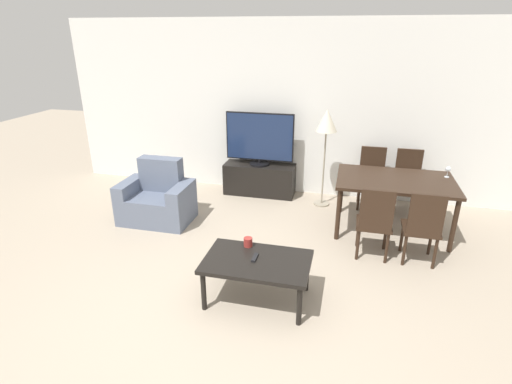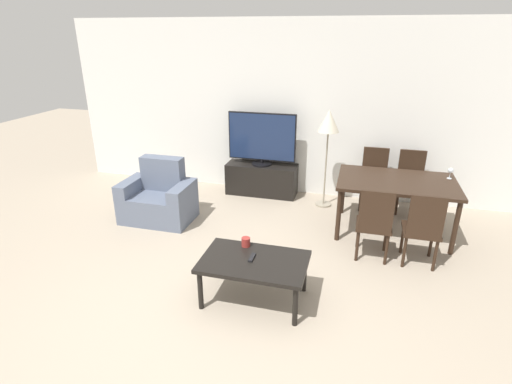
# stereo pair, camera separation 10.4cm
# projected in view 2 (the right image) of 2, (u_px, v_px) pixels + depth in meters

# --- Properties ---
(ground_plane) EXTENTS (18.00, 18.00, 0.00)m
(ground_plane) POSITION_uv_depth(u_px,v_px,m) (202.00, 328.00, 3.62)
(ground_plane) COLOR tan
(wall_back) EXTENTS (7.14, 0.06, 2.70)m
(wall_back) POSITION_uv_depth(u_px,v_px,m) (283.00, 110.00, 6.28)
(wall_back) COLOR white
(wall_back) RESTS_ON ground_plane
(armchair) EXTENTS (0.97, 0.64, 0.86)m
(armchair) POSITION_uv_depth(u_px,v_px,m) (159.00, 199.00, 5.62)
(armchair) COLOR slate
(armchair) RESTS_ON ground_plane
(tv_stand) EXTENTS (1.14, 0.40, 0.50)m
(tv_stand) POSITION_uv_depth(u_px,v_px,m) (262.00, 179.00, 6.52)
(tv_stand) COLOR black
(tv_stand) RESTS_ON ground_plane
(tv) EXTENTS (1.08, 0.32, 0.84)m
(tv) POSITION_uv_depth(u_px,v_px,m) (262.00, 139.00, 6.26)
(tv) COLOR black
(tv) RESTS_ON tv_stand
(coffee_table) EXTENTS (1.03, 0.65, 0.45)m
(coffee_table) POSITION_uv_depth(u_px,v_px,m) (254.00, 264.00, 3.86)
(coffee_table) COLOR black
(coffee_table) RESTS_ON ground_plane
(dining_table) EXTENTS (1.48, 0.97, 0.73)m
(dining_table) POSITION_uv_depth(u_px,v_px,m) (396.00, 186.00, 5.13)
(dining_table) COLOR black
(dining_table) RESTS_ON ground_plane
(dining_chair_near) EXTENTS (0.40, 0.40, 0.90)m
(dining_chair_near) POSITION_uv_depth(u_px,v_px,m) (375.00, 222.00, 4.54)
(dining_chair_near) COLOR black
(dining_chair_near) RESTS_ON ground_plane
(dining_chair_far) EXTENTS (0.40, 0.40, 0.90)m
(dining_chair_far) POSITION_uv_depth(u_px,v_px,m) (410.00, 179.00, 5.84)
(dining_chair_far) COLOR black
(dining_chair_far) RESTS_ON ground_plane
(dining_chair_near_right) EXTENTS (0.40, 0.40, 0.90)m
(dining_chair_near_right) POSITION_uv_depth(u_px,v_px,m) (423.00, 227.00, 4.41)
(dining_chair_near_right) COLOR black
(dining_chair_near_right) RESTS_ON ground_plane
(dining_chair_far_left) EXTENTS (0.40, 0.40, 0.90)m
(dining_chair_far_left) POSITION_uv_depth(u_px,v_px,m) (374.00, 176.00, 5.97)
(dining_chair_far_left) COLOR black
(dining_chair_far_left) RESTS_ON ground_plane
(floor_lamp) EXTENTS (0.31, 0.31, 1.47)m
(floor_lamp) POSITION_uv_depth(u_px,v_px,m) (329.00, 126.00, 5.72)
(floor_lamp) COLOR gray
(floor_lamp) RESTS_ON ground_plane
(remote_primary) EXTENTS (0.04, 0.15, 0.02)m
(remote_primary) POSITION_uv_depth(u_px,v_px,m) (252.00, 257.00, 3.87)
(remote_primary) COLOR black
(remote_primary) RESTS_ON coffee_table
(cup_white_near) EXTENTS (0.09, 0.09, 0.09)m
(cup_white_near) POSITION_uv_depth(u_px,v_px,m) (246.00, 242.00, 4.08)
(cup_white_near) COLOR maroon
(cup_white_near) RESTS_ON coffee_table
(wine_glass_left) EXTENTS (0.07, 0.07, 0.15)m
(wine_glass_left) POSITION_uv_depth(u_px,v_px,m) (451.00, 171.00, 5.11)
(wine_glass_left) COLOR silver
(wine_glass_left) RESTS_ON dining_table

